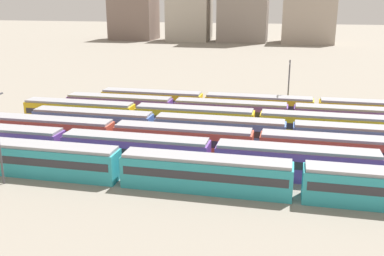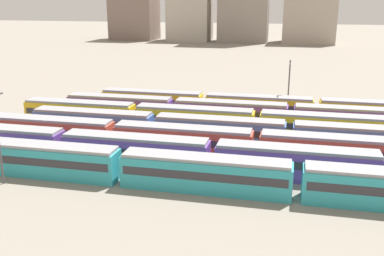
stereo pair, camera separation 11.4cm
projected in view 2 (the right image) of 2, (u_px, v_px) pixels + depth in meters
ground_plane at (109, 136)px, 65.36m from camera, size 600.00×600.00×0.00m
train_track_0 at (297, 181)px, 44.52m from camera, size 74.70×3.06×3.75m
train_track_1 at (213, 156)px, 51.42m from camera, size 74.70×3.06×3.75m
train_track_2 at (183, 140)px, 57.31m from camera, size 55.80×3.06×3.75m
train_track_4 at (194, 119)px, 67.20m from camera, size 55.80×3.06×3.75m
train_track_5 at (230, 112)px, 71.05m from camera, size 55.80×3.06×3.75m
train_track_6 at (316, 109)px, 73.05m from camera, size 74.70×3.06×3.75m
catenary_pole_1 at (289, 85)px, 75.81m from camera, size 0.24×3.20×9.51m
distant_building_0 at (134, 15)px, 212.62m from camera, size 20.77×17.04×22.59m
distant_building_1 at (190, 18)px, 207.03m from camera, size 19.29×16.50×21.15m
distant_building_3 at (309, 19)px, 195.68m from camera, size 22.32×20.03×20.51m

